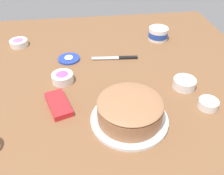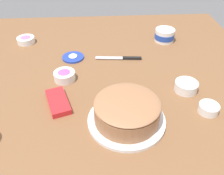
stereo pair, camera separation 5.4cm
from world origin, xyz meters
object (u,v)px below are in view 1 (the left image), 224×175
object	(u,v)px
frosting_tub	(158,33)
sprinkle_bowl_green	(208,104)
frosting_tub_lid	(69,59)
spreading_knife	(119,58)
sprinkle_bowl_rainbow	(62,77)
sprinkle_bowl_yellow	(184,83)
sprinkle_bowl_pink	(19,43)
frosted_cake	(130,111)
candy_box_lower	(59,104)

from	to	relation	value
frosting_tub	sprinkle_bowl_green	bearing A→B (deg)	-176.79
frosting_tub_lid	spreading_knife	bearing A→B (deg)	-95.55
frosting_tub	sprinkle_bowl_rainbow	distance (m)	0.64
sprinkle_bowl_yellow	sprinkle_bowl_green	xyz separation A→B (m)	(-0.14, -0.05, -0.00)
frosting_tub_lid	sprinkle_bowl_rainbow	size ratio (longest dim) A/B	1.15
spreading_knife	sprinkle_bowl_green	distance (m)	0.50
sprinkle_bowl_yellow	sprinkle_bowl_pink	size ratio (longest dim) A/B	1.00
frosted_cake	frosting_tub_lid	xyz separation A→B (m)	(0.47, 0.23, -0.04)
sprinkle_bowl_green	candy_box_lower	distance (m)	0.59
frosted_cake	sprinkle_bowl_rainbow	xyz separation A→B (m)	(0.28, 0.25, -0.03)
spreading_knife	sprinkle_bowl_pink	world-z (taller)	sprinkle_bowl_pink
spreading_knife	frosted_cake	bearing A→B (deg)	176.32
frosting_tub	sprinkle_bowl_green	world-z (taller)	frosting_tub
frosted_cake	spreading_knife	distance (m)	0.44
frosting_tub	sprinkle_bowl_green	distance (m)	0.60
frosted_cake	sprinkle_bowl_rainbow	bearing A→B (deg)	41.92
spreading_knife	frosting_tub	bearing A→B (deg)	-53.94
sprinkle_bowl_yellow	frosting_tub_lid	bearing A→B (deg)	59.35
frosted_cake	spreading_knife	size ratio (longest dim) A/B	1.21
frosted_cake	sprinkle_bowl_rainbow	distance (m)	0.38
sprinkle_bowl_green	candy_box_lower	bearing A→B (deg)	82.06
frosted_cake	candy_box_lower	distance (m)	0.29
sprinkle_bowl_green	candy_box_lower	xyz separation A→B (m)	(0.08, 0.59, -0.01)
frosted_cake	candy_box_lower	bearing A→B (deg)	66.59
sprinkle_bowl_pink	sprinkle_bowl_rainbow	bearing A→B (deg)	-145.84
sprinkle_bowl_yellow	sprinkle_bowl_rainbow	xyz separation A→B (m)	(0.11, 0.53, -0.00)
sprinkle_bowl_rainbow	sprinkle_bowl_green	world-z (taller)	sprinkle_bowl_rainbow
frosted_cake	sprinkle_bowl_yellow	bearing A→B (deg)	-58.37
spreading_knife	sprinkle_bowl_pink	size ratio (longest dim) A/B	2.42
frosted_cake	sprinkle_bowl_yellow	xyz separation A→B (m)	(0.17, -0.27, -0.03)
frosting_tub_lid	sprinkle_bowl_green	distance (m)	0.70
frosting_tub_lid	sprinkle_bowl_pink	xyz separation A→B (m)	(0.19, 0.28, 0.01)
sprinkle_bowl_yellow	candy_box_lower	bearing A→B (deg)	95.81
frosting_tub_lid	sprinkle_bowl_pink	size ratio (longest dim) A/B	1.13
frosted_cake	sprinkle_bowl_pink	distance (m)	0.83
frosting_tub	sprinkle_bowl_green	xyz separation A→B (m)	(-0.60, -0.03, -0.02)
sprinkle_bowl_yellow	frosting_tub	bearing A→B (deg)	-1.68
sprinkle_bowl_yellow	spreading_knife	bearing A→B (deg)	42.11
frosting_tub_lid	spreading_knife	size ratio (longest dim) A/B	0.47
spreading_knife	sprinkle_bowl_pink	bearing A→B (deg)	68.31
spreading_knife	sprinkle_bowl_green	bearing A→B (deg)	-144.36
frosted_cake	spreading_knife	xyz separation A→B (m)	(0.44, -0.03, -0.04)
frosting_tub	sprinkle_bowl_pink	xyz separation A→B (m)	(0.02, 0.79, -0.02)
frosted_cake	frosting_tub_lid	world-z (taller)	frosted_cake
frosted_cake	frosting_tub_lid	bearing A→B (deg)	25.95
spreading_knife	sprinkle_bowl_yellow	size ratio (longest dim) A/B	2.43
candy_box_lower	spreading_knife	bearing A→B (deg)	-60.21
spreading_knife	sprinkle_bowl_rainbow	bearing A→B (deg)	119.82
sprinkle_bowl_pink	sprinkle_bowl_rainbow	size ratio (longest dim) A/B	1.02
sprinkle_bowl_pink	sprinkle_bowl_rainbow	xyz separation A→B (m)	(-0.37, -0.25, 0.00)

